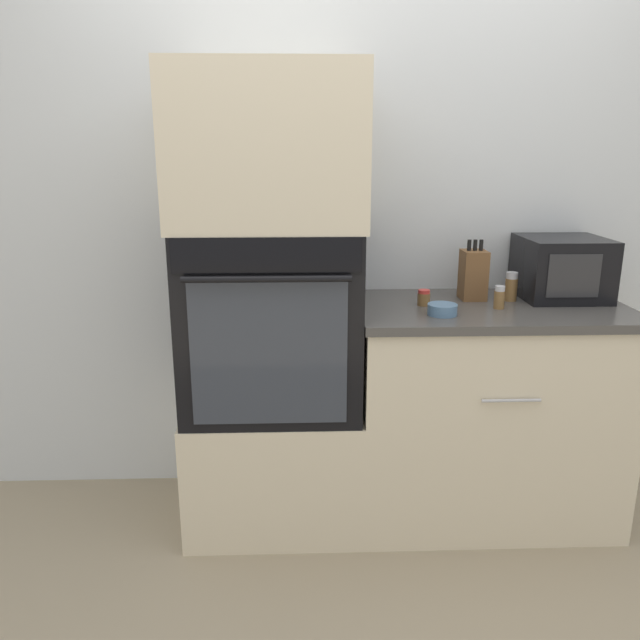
{
  "coord_description": "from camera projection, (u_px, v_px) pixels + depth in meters",
  "views": [
    {
      "loc": [
        -0.25,
        -2.11,
        1.54
      ],
      "look_at": [
        -0.16,
        0.21,
        0.9
      ],
      "focal_mm": 35.0,
      "sensor_mm": 36.0,
      "label": 1
    }
  ],
  "objects": [
    {
      "name": "condiment_jar_near",
      "position": [
        511.0,
        287.0,
        2.57
      ],
      "size": [
        0.05,
        0.05,
        0.12
      ],
      "color": "brown",
      "rests_on": "counter_unit"
    },
    {
      "name": "oven_cabinet_base",
      "position": [
        275.0,
        458.0,
        2.66
      ],
      "size": [
        0.71,
        0.6,
        0.52
      ],
      "color": "beige",
      "rests_on": "ground_plane"
    },
    {
      "name": "ground_plane",
      "position": [
        363.0,
        552.0,
        2.46
      ],
      "size": [
        12.0,
        12.0,
        0.0
      ],
      "primitive_type": "plane",
      "color": "gray"
    },
    {
      "name": "wall_back",
      "position": [
        354.0,
        216.0,
        2.73
      ],
      "size": [
        8.0,
        0.05,
        2.5
      ],
      "color": "silver",
      "rests_on": "ground_plane"
    },
    {
      "name": "wall_oven",
      "position": [
        272.0,
        317.0,
        2.49
      ],
      "size": [
        0.68,
        0.64,
        0.72
      ],
      "color": "black",
      "rests_on": "oven_cabinet_base"
    },
    {
      "name": "oven_cabinet_upper",
      "position": [
        268.0,
        149.0,
        2.32
      ],
      "size": [
        0.71,
        0.6,
        0.58
      ],
      "color": "beige",
      "rests_on": "wall_oven"
    },
    {
      "name": "microwave",
      "position": [
        562.0,
        268.0,
        2.61
      ],
      "size": [
        0.34,
        0.34,
        0.25
      ],
      "color": "black",
      "rests_on": "counter_unit"
    },
    {
      "name": "condiment_jar_far",
      "position": [
        424.0,
        298.0,
        2.5
      ],
      "size": [
        0.05,
        0.05,
        0.06
      ],
      "color": "brown",
      "rests_on": "counter_unit"
    },
    {
      "name": "bowl",
      "position": [
        442.0,
        309.0,
        2.36
      ],
      "size": [
        0.11,
        0.11,
        0.04
      ],
      "color": "#517599",
      "rests_on": "counter_unit"
    },
    {
      "name": "condiment_jar_mid",
      "position": [
        499.0,
        298.0,
        2.45
      ],
      "size": [
        0.04,
        0.04,
        0.09
      ],
      "color": "brown",
      "rests_on": "counter_unit"
    },
    {
      "name": "knife_block",
      "position": [
        473.0,
        274.0,
        2.59
      ],
      "size": [
        0.1,
        0.12,
        0.25
      ],
      "color": "brown",
      "rests_on": "counter_unit"
    },
    {
      "name": "counter_unit",
      "position": [
        483.0,
        411.0,
        2.64
      ],
      "size": [
        1.09,
        0.63,
        0.93
      ],
      "color": "beige",
      "rests_on": "ground_plane"
    }
  ]
}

